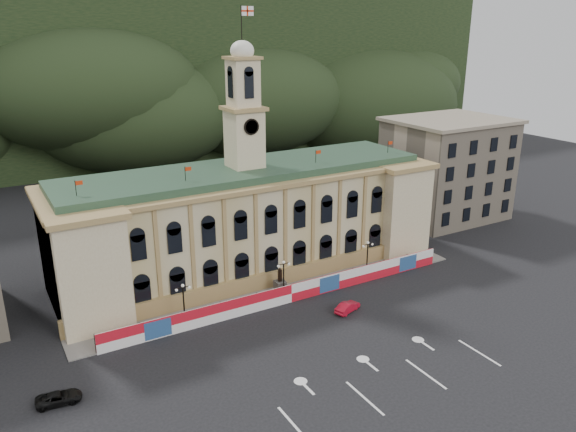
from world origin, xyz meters
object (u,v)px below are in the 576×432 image
statue (280,285)px  lamp_center (284,275)px  red_sedan (347,307)px  black_suv (59,398)px

statue → lamp_center: 2.14m
lamp_center → red_sedan: (4.86, -7.87, -2.43)m
red_sedan → black_suv: (-34.86, -0.93, -0.05)m
lamp_center → black_suv: (-30.00, -8.80, -2.48)m
red_sedan → black_suv: red_sedan is taller
lamp_center → red_sedan: size_ratio=1.25×
statue → lamp_center: bearing=-90.0°
statue → black_suv: 31.57m
lamp_center → red_sedan: lamp_center is taller
statue → red_sedan: 10.13m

